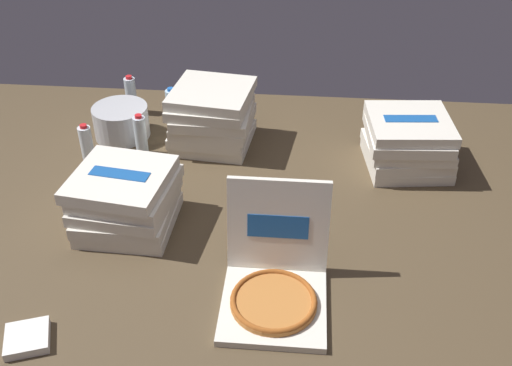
{
  "coord_description": "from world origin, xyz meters",
  "views": [
    {
      "loc": [
        0.23,
        -1.94,
        1.59
      ],
      "look_at": [
        0.05,
        0.1,
        0.14
      ],
      "focal_mm": 41.92,
      "sensor_mm": 36.0,
      "label": 1
    }
  ],
  "objects_px": {
    "pizza_stack_left_far": "(408,142)",
    "napkin_pile": "(27,338)",
    "open_pizza_box": "(275,280)",
    "pizza_stack_right_near": "(126,200)",
    "ice_bucket": "(121,122)",
    "pizza_stack_left_near": "(212,117)",
    "water_bottle_1": "(131,95)",
    "water_bottle_3": "(141,135)",
    "water_bottle_2": "(172,108)",
    "water_bottle_0": "(87,146)"
  },
  "relations": [
    {
      "from": "water_bottle_1",
      "to": "water_bottle_2",
      "type": "xyz_separation_m",
      "value": [
        0.25,
        -0.12,
        0.0
      ]
    },
    {
      "from": "pizza_stack_right_near",
      "to": "napkin_pile",
      "type": "xyz_separation_m",
      "value": [
        -0.17,
        -0.65,
        -0.11
      ]
    },
    {
      "from": "ice_bucket",
      "to": "napkin_pile",
      "type": "height_order",
      "value": "ice_bucket"
    },
    {
      "from": "pizza_stack_right_near",
      "to": "napkin_pile",
      "type": "relative_size",
      "value": 3.04
    },
    {
      "from": "pizza_stack_right_near",
      "to": "ice_bucket",
      "type": "height_order",
      "value": "pizza_stack_right_near"
    },
    {
      "from": "pizza_stack_left_far",
      "to": "water_bottle_1",
      "type": "distance_m",
      "value": 1.5
    },
    {
      "from": "open_pizza_box",
      "to": "napkin_pile",
      "type": "height_order",
      "value": "open_pizza_box"
    },
    {
      "from": "ice_bucket",
      "to": "napkin_pile",
      "type": "xyz_separation_m",
      "value": [
        0.05,
        -1.36,
        -0.07
      ]
    },
    {
      "from": "water_bottle_2",
      "to": "open_pizza_box",
      "type": "bearing_deg",
      "value": -62.94
    },
    {
      "from": "napkin_pile",
      "to": "ice_bucket",
      "type": "bearing_deg",
      "value": 91.97
    },
    {
      "from": "pizza_stack_left_far",
      "to": "water_bottle_1",
      "type": "height_order",
      "value": "pizza_stack_left_far"
    },
    {
      "from": "pizza_stack_left_far",
      "to": "water_bottle_1",
      "type": "bearing_deg",
      "value": 164.05
    },
    {
      "from": "open_pizza_box",
      "to": "water_bottle_2",
      "type": "height_order",
      "value": "open_pizza_box"
    },
    {
      "from": "open_pizza_box",
      "to": "pizza_stack_left_near",
      "type": "relative_size",
      "value": 1.04
    },
    {
      "from": "open_pizza_box",
      "to": "napkin_pile",
      "type": "xyz_separation_m",
      "value": [
        -0.81,
        -0.28,
        -0.07
      ]
    },
    {
      "from": "pizza_stack_right_near",
      "to": "pizza_stack_left_near",
      "type": "xyz_separation_m",
      "value": [
        0.26,
        0.68,
        0.02
      ]
    },
    {
      "from": "water_bottle_1",
      "to": "pizza_stack_left_far",
      "type": "bearing_deg",
      "value": -15.95
    },
    {
      "from": "pizza_stack_left_near",
      "to": "water_bottle_3",
      "type": "relative_size",
      "value": 1.94
    },
    {
      "from": "open_pizza_box",
      "to": "ice_bucket",
      "type": "bearing_deg",
      "value": 128.55
    },
    {
      "from": "open_pizza_box",
      "to": "water_bottle_0",
      "type": "height_order",
      "value": "open_pizza_box"
    },
    {
      "from": "pizza_stack_right_near",
      "to": "water_bottle_0",
      "type": "distance_m",
      "value": 0.53
    },
    {
      "from": "pizza_stack_right_near",
      "to": "pizza_stack_left_near",
      "type": "height_order",
      "value": "pizza_stack_left_near"
    },
    {
      "from": "water_bottle_0",
      "to": "napkin_pile",
      "type": "relative_size",
      "value": 1.52
    },
    {
      "from": "water_bottle_1",
      "to": "water_bottle_3",
      "type": "height_order",
      "value": "same"
    },
    {
      "from": "pizza_stack_left_far",
      "to": "water_bottle_0",
      "type": "height_order",
      "value": "pizza_stack_left_far"
    },
    {
      "from": "pizza_stack_left_far",
      "to": "napkin_pile",
      "type": "xyz_separation_m",
      "value": [
        -1.38,
        -1.2,
        -0.11
      ]
    },
    {
      "from": "water_bottle_1",
      "to": "water_bottle_3",
      "type": "bearing_deg",
      "value": -69.37
    },
    {
      "from": "water_bottle_1",
      "to": "napkin_pile",
      "type": "height_order",
      "value": "water_bottle_1"
    },
    {
      "from": "pizza_stack_left_far",
      "to": "open_pizza_box",
      "type": "bearing_deg",
      "value": -121.69
    },
    {
      "from": "pizza_stack_left_near",
      "to": "pizza_stack_left_far",
      "type": "bearing_deg",
      "value": -7.39
    },
    {
      "from": "open_pizza_box",
      "to": "pizza_stack_right_near",
      "type": "xyz_separation_m",
      "value": [
        -0.63,
        0.36,
        0.04
      ]
    },
    {
      "from": "pizza_stack_left_near",
      "to": "water_bottle_2",
      "type": "xyz_separation_m",
      "value": [
        -0.24,
        0.16,
        -0.05
      ]
    },
    {
      "from": "water_bottle_1",
      "to": "water_bottle_3",
      "type": "relative_size",
      "value": 1.0
    },
    {
      "from": "water_bottle_1",
      "to": "water_bottle_2",
      "type": "bearing_deg",
      "value": -26.1
    },
    {
      "from": "pizza_stack_right_near",
      "to": "water_bottle_0",
      "type": "height_order",
      "value": "pizza_stack_right_near"
    },
    {
      "from": "pizza_stack_right_near",
      "to": "water_bottle_2",
      "type": "bearing_deg",
      "value": 88.8
    },
    {
      "from": "water_bottle_3",
      "to": "napkin_pile",
      "type": "distance_m",
      "value": 1.2
    },
    {
      "from": "ice_bucket",
      "to": "water_bottle_2",
      "type": "xyz_separation_m",
      "value": [
        0.24,
        0.13,
        0.02
      ]
    },
    {
      "from": "open_pizza_box",
      "to": "pizza_stack_left_far",
      "type": "xyz_separation_m",
      "value": [
        0.57,
        0.92,
        0.04
      ]
    },
    {
      "from": "water_bottle_0",
      "to": "water_bottle_2",
      "type": "distance_m",
      "value": 0.52
    },
    {
      "from": "pizza_stack_left_near",
      "to": "ice_bucket",
      "type": "height_order",
      "value": "pizza_stack_left_near"
    },
    {
      "from": "ice_bucket",
      "to": "water_bottle_2",
      "type": "relative_size",
      "value": 1.31
    },
    {
      "from": "pizza_stack_left_far",
      "to": "napkin_pile",
      "type": "relative_size",
      "value": 2.94
    },
    {
      "from": "pizza_stack_left_far",
      "to": "pizza_stack_left_near",
      "type": "xyz_separation_m",
      "value": [
        -0.95,
        0.12,
        0.02
      ]
    },
    {
      "from": "water_bottle_3",
      "to": "napkin_pile",
      "type": "height_order",
      "value": "water_bottle_3"
    },
    {
      "from": "pizza_stack_right_near",
      "to": "pizza_stack_left_far",
      "type": "bearing_deg",
      "value": 24.84
    },
    {
      "from": "open_pizza_box",
      "to": "pizza_stack_left_near",
      "type": "height_order",
      "value": "open_pizza_box"
    },
    {
      "from": "open_pizza_box",
      "to": "water_bottle_3",
      "type": "bearing_deg",
      "value": 127.97
    },
    {
      "from": "water_bottle_2",
      "to": "water_bottle_3",
      "type": "xyz_separation_m",
      "value": [
        -0.09,
        -0.3,
        0.0
      ]
    },
    {
      "from": "pizza_stack_left_near",
      "to": "open_pizza_box",
      "type": "bearing_deg",
      "value": -70.13
    }
  ]
}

